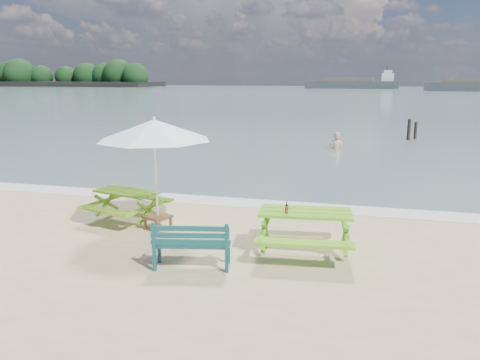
% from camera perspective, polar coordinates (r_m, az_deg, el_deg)
% --- Properties ---
extents(sea, '(300.00, 300.00, 0.00)m').
position_cam_1_polar(sea, '(92.43, 12.66, 10.13)').
color(sea, slate).
rests_on(sea, ground).
extents(foam_strip, '(22.00, 0.90, 0.01)m').
position_cam_1_polar(foam_strip, '(12.78, -0.57, -2.71)').
color(foam_strip, silver).
rests_on(foam_strip, ground).
extents(island_headland, '(90.00, 22.00, 7.60)m').
position_cam_1_polar(island_headland, '(185.78, -23.58, 11.47)').
color(island_headland, black).
rests_on(island_headland, ground).
extents(picnic_table_left, '(1.90, 2.02, 0.72)m').
position_cam_1_polar(picnic_table_left, '(11.44, -13.60, -3.13)').
color(picnic_table_left, '#6EA919').
rests_on(picnic_table_left, ground).
extents(picnic_table_right, '(1.94, 2.12, 0.84)m').
position_cam_1_polar(picnic_table_right, '(9.20, 7.89, -6.37)').
color(picnic_table_right, '#5EAC1A').
rests_on(picnic_table_right, ground).
extents(park_bench, '(1.44, 0.73, 0.84)m').
position_cam_1_polar(park_bench, '(8.53, -5.85, -8.89)').
color(park_bench, '#0F3C3E').
rests_on(park_bench, ground).
extents(side_table, '(0.66, 0.66, 0.32)m').
position_cam_1_polar(side_table, '(10.68, -9.97, -5.08)').
color(side_table, brown).
rests_on(side_table, ground).
extents(patio_umbrella, '(3.29, 3.29, 2.47)m').
position_cam_1_polar(patio_umbrella, '(10.25, -10.40, 6.03)').
color(patio_umbrella, silver).
rests_on(patio_umbrella, ground).
extents(beer_bottle, '(0.06, 0.06, 0.25)m').
position_cam_1_polar(beer_bottle, '(8.86, 5.69, -3.54)').
color(beer_bottle, '#935B15').
rests_on(beer_bottle, picnic_table_right).
extents(swimmer, '(0.76, 0.58, 1.86)m').
position_cam_1_polar(swimmer, '(22.79, 11.62, 3.42)').
color(swimmer, tan).
rests_on(swimmer, ground).
extents(mooring_pilings, '(0.57, 0.77, 1.33)m').
position_cam_1_polar(mooring_pilings, '(27.13, 20.17, 5.54)').
color(mooring_pilings, black).
rests_on(mooring_pilings, ground).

